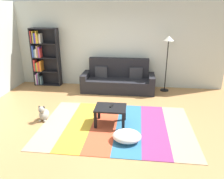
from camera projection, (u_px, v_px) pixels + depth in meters
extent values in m
plane|color=#B27F4C|center=(107.00, 119.00, 5.29)|extent=(14.00, 14.00, 0.00)
cube|color=silver|center=(118.00, 45.00, 7.20)|extent=(6.80, 0.10, 2.70)
cube|color=tan|center=(57.00, 122.00, 5.14)|extent=(0.55, 2.29, 0.01)
cube|color=gold|center=(80.00, 124.00, 5.08)|extent=(0.55, 2.29, 0.01)
cube|color=#C64C2D|center=(104.00, 125.00, 5.02)|extent=(0.55, 2.29, 0.01)
cube|color=teal|center=(129.00, 127.00, 4.96)|extent=(0.55, 2.29, 0.01)
cube|color=#843370|center=(154.00, 128.00, 4.90)|extent=(0.55, 2.29, 0.01)
cube|color=tan|center=(180.00, 130.00, 4.84)|extent=(0.55, 2.29, 0.01)
cube|color=black|center=(118.00, 85.00, 7.03)|extent=(1.90, 0.80, 0.40)
cube|color=black|center=(119.00, 67.00, 7.14)|extent=(1.90, 0.20, 0.60)
cube|color=black|center=(86.00, 81.00, 7.12)|extent=(0.18, 0.80, 0.56)
cube|color=black|center=(151.00, 84.00, 6.89)|extent=(0.18, 0.80, 0.56)
cube|color=#333338|center=(101.00, 72.00, 7.14)|extent=(0.42, 0.19, 0.36)
cube|color=#333338|center=(136.00, 73.00, 7.02)|extent=(0.42, 0.19, 0.36)
cube|color=black|center=(34.00, 57.00, 7.42)|extent=(0.04, 0.28, 1.90)
cube|color=black|center=(59.00, 58.00, 7.32)|extent=(0.04, 0.28, 1.90)
cube|color=black|center=(48.00, 57.00, 7.50)|extent=(0.90, 0.01, 1.90)
cube|color=black|center=(49.00, 84.00, 7.69)|extent=(0.86, 0.28, 0.02)
cube|color=black|center=(47.00, 71.00, 7.53)|extent=(0.86, 0.28, 0.02)
cube|color=black|center=(46.00, 58.00, 7.37)|extent=(0.86, 0.28, 0.02)
cube|color=black|center=(45.00, 43.00, 7.21)|extent=(0.86, 0.28, 0.02)
cube|color=black|center=(43.00, 29.00, 7.05)|extent=(0.86, 0.28, 0.02)
cube|color=silver|center=(37.00, 79.00, 7.63)|extent=(0.04, 0.17, 0.33)
cube|color=purple|center=(38.00, 78.00, 7.62)|extent=(0.04, 0.17, 0.39)
cube|color=#668C99|center=(39.00, 78.00, 7.64)|extent=(0.03, 0.23, 0.40)
cube|color=black|center=(40.00, 79.00, 7.61)|extent=(0.04, 0.17, 0.36)
cube|color=#668C99|center=(41.00, 80.00, 7.62)|extent=(0.04, 0.16, 0.28)
cube|color=red|center=(35.00, 65.00, 7.48)|extent=(0.05, 0.20, 0.38)
cube|color=green|center=(37.00, 67.00, 7.49)|extent=(0.03, 0.20, 0.28)
cube|color=orange|center=(38.00, 66.00, 7.47)|extent=(0.05, 0.18, 0.30)
cube|color=red|center=(40.00, 66.00, 7.46)|extent=(0.05, 0.17, 0.31)
cube|color=orange|center=(42.00, 66.00, 7.48)|extent=(0.05, 0.25, 0.35)
cube|color=#334CB2|center=(33.00, 51.00, 7.31)|extent=(0.05, 0.18, 0.38)
cube|color=#668C99|center=(36.00, 53.00, 7.36)|extent=(0.05, 0.26, 0.26)
cube|color=silver|center=(37.00, 53.00, 7.33)|extent=(0.04, 0.21, 0.29)
cube|color=#8C6647|center=(38.00, 51.00, 7.31)|extent=(0.05, 0.22, 0.39)
cube|color=purple|center=(40.00, 52.00, 7.31)|extent=(0.04, 0.23, 0.35)
cube|color=red|center=(41.00, 53.00, 7.29)|extent=(0.03, 0.18, 0.30)
cube|color=red|center=(31.00, 37.00, 7.14)|extent=(0.03, 0.17, 0.39)
cube|color=black|center=(33.00, 38.00, 7.18)|extent=(0.03, 0.24, 0.31)
cube|color=gold|center=(34.00, 37.00, 7.16)|extent=(0.03, 0.22, 0.38)
cube|color=#334CB2|center=(35.00, 38.00, 7.14)|extent=(0.04, 0.16, 0.32)
cube|color=purple|center=(37.00, 38.00, 7.17)|extent=(0.03, 0.24, 0.32)
cube|color=gold|center=(37.00, 37.00, 7.12)|extent=(0.03, 0.16, 0.39)
cube|color=gold|center=(39.00, 39.00, 7.16)|extent=(0.03, 0.22, 0.28)
cube|color=#8C6647|center=(40.00, 39.00, 7.15)|extent=(0.03, 0.21, 0.26)
cube|color=silver|center=(41.00, 38.00, 7.15)|extent=(0.03, 0.22, 0.30)
cube|color=black|center=(110.00, 108.00, 4.95)|extent=(0.69, 0.53, 0.04)
cube|color=black|center=(95.00, 120.00, 4.85)|extent=(0.06, 0.06, 0.37)
cube|color=black|center=(123.00, 122.00, 4.78)|extent=(0.06, 0.06, 0.37)
cube|color=black|center=(99.00, 111.00, 5.26)|extent=(0.06, 0.06, 0.37)
cube|color=black|center=(125.00, 112.00, 5.20)|extent=(0.06, 0.06, 0.37)
ellipsoid|color=white|center=(127.00, 136.00, 4.39)|extent=(0.57, 0.49, 0.21)
ellipsoid|color=#9E998E|center=(44.00, 115.00, 5.24)|extent=(0.22, 0.30, 0.26)
sphere|color=#9E998E|center=(42.00, 110.00, 5.08)|extent=(0.15, 0.15, 0.15)
ellipsoid|color=#474440|center=(41.00, 111.00, 5.03)|extent=(0.06, 0.07, 0.05)
ellipsoid|color=#474440|center=(39.00, 107.00, 5.09)|extent=(0.05, 0.04, 0.08)
ellipsoid|color=#474440|center=(44.00, 107.00, 5.08)|extent=(0.05, 0.04, 0.08)
sphere|color=#9E998E|center=(40.00, 121.00, 5.16)|extent=(0.06, 0.06, 0.06)
sphere|color=#9E998E|center=(45.00, 121.00, 5.14)|extent=(0.06, 0.06, 0.06)
cylinder|color=black|center=(164.00, 90.00, 7.14)|extent=(0.26, 0.26, 0.02)
cylinder|color=black|center=(166.00, 66.00, 6.87)|extent=(0.03, 0.03, 1.56)
cone|color=white|center=(169.00, 38.00, 6.58)|extent=(0.32, 0.32, 0.14)
cube|color=black|center=(111.00, 106.00, 4.99)|extent=(0.08, 0.16, 0.02)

